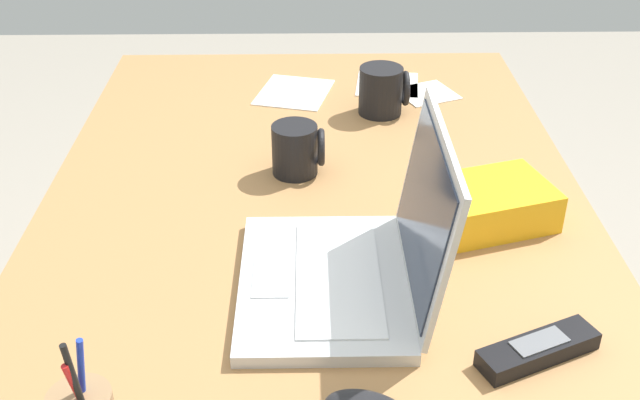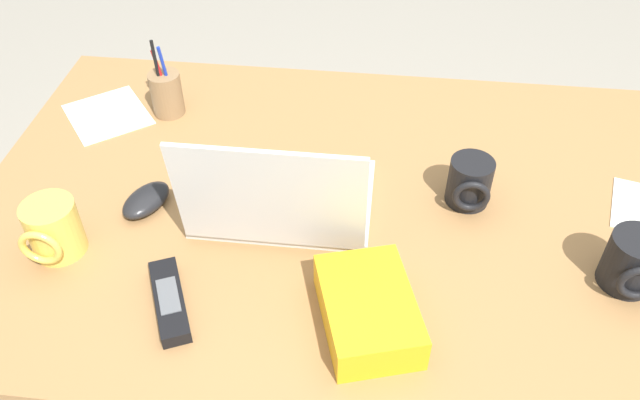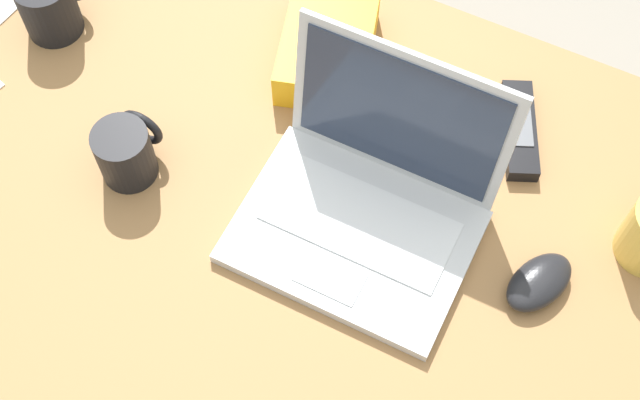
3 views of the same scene
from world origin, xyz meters
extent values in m
cube|color=#9E7042|center=(0.00, 0.00, 0.37)|extent=(1.49, 0.90, 0.73)
cube|color=silver|center=(0.17, 0.01, 0.74)|extent=(0.31, 0.23, 0.02)
cube|color=silver|center=(0.17, 0.03, 0.75)|extent=(0.26, 0.12, 0.00)
cube|color=silver|center=(0.17, -0.06, 0.75)|extent=(0.09, 0.05, 0.00)
cube|color=silver|center=(0.17, 0.14, 0.86)|extent=(0.31, 0.04, 0.22)
cube|color=#283347|center=(0.17, 0.14, 0.86)|extent=(0.28, 0.03, 0.19)
ellipsoid|color=black|center=(0.42, 0.05, 0.75)|extent=(0.10, 0.12, 0.03)
cylinder|color=#E0BC4C|center=(0.53, 0.17, 0.78)|extent=(0.09, 0.09, 0.10)
torus|color=#E0BC4C|center=(0.53, 0.22, 0.79)|extent=(0.07, 0.01, 0.07)
cylinder|color=black|center=(-0.16, -0.03, 0.78)|extent=(0.08, 0.08, 0.09)
torus|color=black|center=(-0.16, 0.01, 0.78)|extent=(0.07, 0.01, 0.07)
cylinder|color=black|center=(-0.41, 0.14, 0.78)|extent=(0.09, 0.09, 0.10)
torus|color=black|center=(-0.41, 0.18, 0.79)|extent=(0.07, 0.01, 0.07)
cube|color=black|center=(0.31, 0.27, 0.75)|extent=(0.11, 0.16, 0.02)
cube|color=#595B60|center=(0.31, 0.27, 0.76)|extent=(0.06, 0.08, 0.00)
cylinder|color=olive|center=(0.46, -0.24, 0.78)|extent=(0.07, 0.07, 0.10)
cylinder|color=#1933B2|center=(0.45, -0.24, 0.83)|extent=(0.01, 0.03, 0.15)
cylinder|color=black|center=(0.47, -0.24, 0.83)|extent=(0.01, 0.02, 0.15)
cylinder|color=red|center=(0.46, -0.24, 0.82)|extent=(0.03, 0.02, 0.13)
cube|color=#F2AD19|center=(0.00, 0.27, 0.76)|extent=(0.18, 0.22, 0.06)
cube|color=white|center=(0.59, -0.22, 0.73)|extent=(0.23, 0.23, 0.00)
camera|label=1|loc=(1.02, -0.01, 1.40)|focal=43.58mm
camera|label=2|loc=(0.00, 0.88, 1.55)|focal=36.77mm
camera|label=3|loc=(0.36, -0.48, 1.81)|focal=49.22mm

